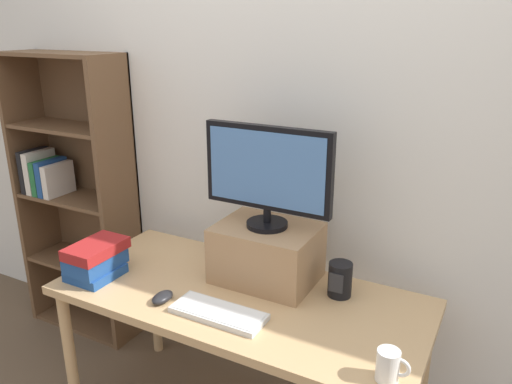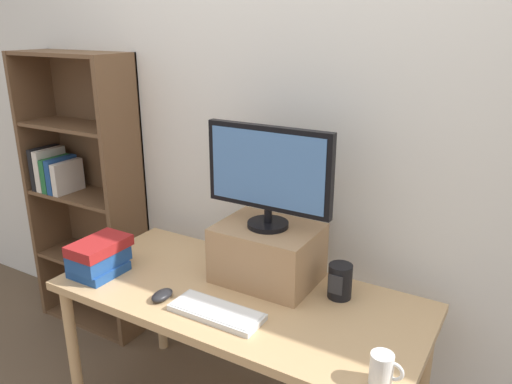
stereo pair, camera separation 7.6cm
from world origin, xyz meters
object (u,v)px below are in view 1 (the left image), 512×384
at_px(keyboard, 219,313).
at_px(book_stack, 96,260).
at_px(riser_box, 267,253).
at_px(desk, 240,308).
at_px(bookshelf_unit, 76,194).
at_px(computer_monitor, 267,173).
at_px(computer_mouse, 162,297).
at_px(desk_speaker, 340,279).
at_px(coffee_mug, 389,366).

distance_m(keyboard, book_stack, 0.63).
distance_m(riser_box, keyboard, 0.36).
relative_size(desk, book_stack, 5.95).
xyz_separation_m(bookshelf_unit, computer_monitor, (1.31, -0.18, 0.36)).
height_order(computer_mouse, book_stack, book_stack).
height_order(computer_monitor, desk_speaker, computer_monitor).
bearing_deg(book_stack, desk_speaker, 19.37).
xyz_separation_m(bookshelf_unit, desk_speaker, (1.63, -0.16, -0.04)).
xyz_separation_m(riser_box, computer_monitor, (0.00, -0.00, 0.35)).
bearing_deg(desk_speaker, riser_box, -177.36).
xyz_separation_m(computer_mouse, desk_speaker, (0.60, 0.37, 0.05)).
xyz_separation_m(desk, riser_box, (0.04, 0.16, 0.19)).
distance_m(computer_monitor, desk_speaker, 0.51).
relative_size(computer_mouse, book_stack, 0.41).
bearing_deg(desk, bookshelf_unit, 165.12).
relative_size(book_stack, desk_speaker, 1.79).
height_order(riser_box, computer_monitor, computer_monitor).
distance_m(bookshelf_unit, book_stack, 0.82).
bearing_deg(keyboard, bookshelf_unit, 158.07).
distance_m(bookshelf_unit, coffee_mug, 2.01).
relative_size(riser_box, coffee_mug, 3.94).
bearing_deg(coffee_mug, keyboard, 175.17).
height_order(riser_box, desk_speaker, riser_box).
distance_m(bookshelf_unit, computer_mouse, 1.16).
bearing_deg(riser_box, desk_speaker, 2.64).
bearing_deg(desk_speaker, book_stack, -160.63).
bearing_deg(riser_box, keyboard, -94.73).
height_order(keyboard, computer_mouse, computer_mouse).
bearing_deg(coffee_mug, bookshelf_unit, 163.52).
distance_m(bookshelf_unit, computer_monitor, 1.37).
bearing_deg(keyboard, book_stack, 178.81).
bearing_deg(desk, riser_box, 75.48).
distance_m(book_stack, desk_speaker, 1.03).
relative_size(keyboard, desk_speaker, 2.57).
bearing_deg(riser_box, bookshelf_unit, 172.39).
height_order(desk, computer_mouse, computer_mouse).
bearing_deg(computer_mouse, book_stack, 175.30).
distance_m(computer_mouse, desk_speaker, 0.70).
bearing_deg(bookshelf_unit, coffee_mug, -16.48).
height_order(riser_box, coffee_mug, riser_box).
bearing_deg(computer_mouse, riser_box, 52.37).
distance_m(bookshelf_unit, keyboard, 1.38).
relative_size(riser_box, computer_monitor, 0.75).
relative_size(bookshelf_unit, computer_monitor, 2.92).
xyz_separation_m(computer_mouse, book_stack, (-0.38, 0.03, 0.06)).
bearing_deg(book_stack, keyboard, -1.19).
bearing_deg(book_stack, coffee_mug, -3.04).
relative_size(desk, desk_speaker, 10.67).
relative_size(riser_box, computer_mouse, 3.97).
height_order(computer_mouse, desk_speaker, desk_speaker).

